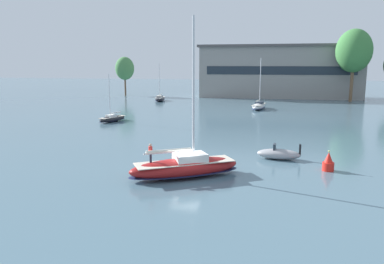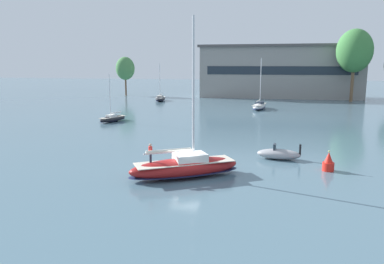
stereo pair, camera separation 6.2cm
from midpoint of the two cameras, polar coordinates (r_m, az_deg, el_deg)
ground_plane at (r=32.72m, az=-1.04°, el=-6.83°), size 400.00×400.00×0.00m
waterfront_building at (r=112.12m, az=13.21°, el=9.01°), size 45.78×13.49×14.91m
tree_shore_left at (r=104.76m, az=23.55°, el=11.25°), size 8.89×8.89×18.29m
tree_shore_center at (r=117.06m, az=-10.12°, el=9.50°), size 5.69×5.69×11.70m
sailboat_main at (r=32.46m, az=-1.01°, el=-5.28°), size 9.86×7.49×13.56m
sailboat_moored_near_marina at (r=81.87m, az=10.24°, el=3.95°), size 3.54×8.12×10.81m
sailboat_moored_mid_channel at (r=64.67m, az=-11.98°, el=2.04°), size 3.57×6.01×8.01m
sailboat_moored_far_slip at (r=98.87m, az=-4.81°, el=5.12°), size 2.47×7.20×9.75m
motor_tender at (r=39.45m, az=13.14°, el=-3.29°), size 4.53×2.12×1.69m
channel_buoy at (r=36.48m, az=20.12°, el=-4.43°), size 1.05×1.05×1.91m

